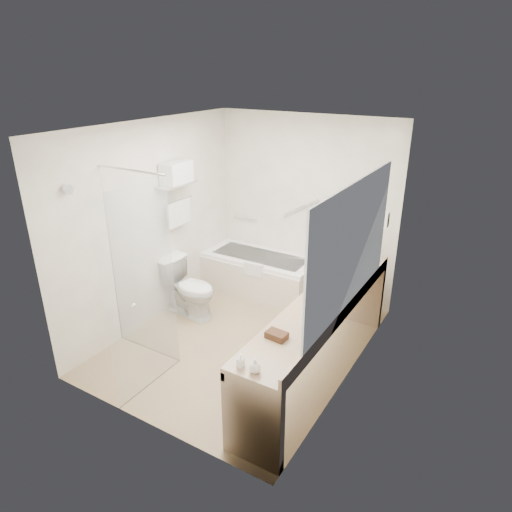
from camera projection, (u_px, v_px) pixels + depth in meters
The scene contains 25 objects.
floor at pixel (243, 341), 5.47m from camera, with size 3.20×3.20×0.00m, color #997F5F.
ceiling at pixel (240, 126), 4.50m from camera, with size 2.60×3.20×0.10m, color silver.
wall_back at pixel (305, 208), 6.25m from camera, with size 2.60×0.10×2.50m, color white.
wall_front at pixel (136, 305), 3.73m from camera, with size 2.60×0.10×2.50m, color white.
wall_left at pixel (153, 224), 5.61m from camera, with size 0.10×3.20×2.50m, color white.
wall_right at pixel (356, 270), 4.37m from camera, with size 0.10×3.20×2.50m, color white.
bathtub at pixel (260, 274), 6.58m from camera, with size 1.60×0.73×0.59m.
grab_bar_short at pixel (245, 218), 6.79m from camera, with size 0.03×0.03×0.40m, color silver.
grab_bar_long at pixel (300, 208), 6.24m from camera, with size 0.03×0.03×0.60m, color silver.
shower_enclosure at pixel (141, 278), 4.63m from camera, with size 0.96×0.91×2.11m.
towel_shelf at pixel (177, 179), 5.62m from camera, with size 0.24×0.55×0.81m.
vanity_counter at pixel (320, 324), 4.62m from camera, with size 0.55×2.70×0.95m.
sink at pixel (338, 293), 4.85m from camera, with size 0.40×0.52×0.14m, color white.
faucet at pixel (352, 287), 4.74m from camera, with size 0.03×0.03×0.14m, color silver.
mirror at pixel (352, 245), 4.14m from camera, with size 0.02×2.00×1.20m, color #AFB3BB.
hairdryer_unit at pixel (385, 219), 5.15m from camera, with size 0.08×0.10×0.18m, color silver.
toilet at pixel (190, 288), 5.94m from camera, with size 0.43×0.77×0.75m, color white.
amenity_basket at pixel (277, 335), 3.99m from camera, with size 0.18×0.12×0.06m, color #412617.
soap_bottle_a at pixel (241, 364), 3.61m from camera, with size 0.05×0.11×0.05m, color silver.
soap_bottle_b at pixel (255, 367), 3.54m from camera, with size 0.10×0.12×0.10m, color silver.
water_bottle_left at pixel (336, 269), 5.13m from camera, with size 0.06×0.06×0.19m.
water_bottle_mid at pixel (352, 268), 5.14m from camera, with size 0.06×0.06×0.20m.
water_bottle_right at pixel (355, 253), 5.54m from camera, with size 0.07×0.07×0.22m.
drinking_glass_near at pixel (341, 267), 5.28m from camera, with size 0.07×0.07×0.09m, color silver.
drinking_glass_far at pixel (314, 290), 4.74m from camera, with size 0.08×0.08×0.10m, color silver.
Camera 1 is at (2.53, -3.90, 3.07)m, focal length 32.00 mm.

